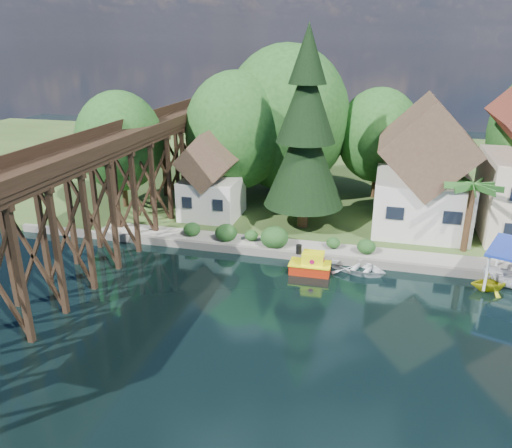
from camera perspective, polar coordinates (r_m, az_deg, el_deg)
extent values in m
plane|color=black|center=(30.68, 5.81, -10.48)|extent=(140.00, 140.00, 0.00)
cube|color=#2F471C|center=(62.16, 10.78, 5.72)|extent=(140.00, 52.00, 0.50)
cube|color=slate|center=(37.42, 13.85, -4.48)|extent=(60.00, 0.40, 0.62)
cube|color=gray|center=(38.59, 16.89, -3.64)|extent=(50.00, 2.60, 0.06)
cube|color=black|center=(32.34, -24.20, -2.69)|extent=(4.00, 0.36, 8.00)
cube|color=black|center=(34.67, -21.02, -0.71)|extent=(4.00, 0.36, 8.00)
cube|color=black|center=(37.14, -18.26, 1.01)|extent=(4.00, 0.36, 8.00)
cube|color=black|center=(39.71, -15.85, 2.52)|extent=(4.00, 0.36, 8.00)
cube|color=black|center=(42.37, -13.73, 3.83)|extent=(4.00, 0.36, 8.00)
cube|color=black|center=(45.10, -11.86, 4.98)|extent=(4.00, 0.36, 8.00)
cube|color=black|center=(47.89, -10.20, 6.00)|extent=(4.00, 0.36, 8.00)
cube|color=black|center=(50.72, -8.72, 6.89)|extent=(4.00, 0.36, 8.00)
cube|color=black|center=(53.60, -7.39, 7.69)|extent=(4.00, 0.36, 8.00)
cube|color=black|center=(56.51, -6.19, 8.41)|extent=(4.00, 0.36, 8.00)
cube|color=black|center=(39.30, -18.95, 8.13)|extent=(0.35, 44.00, 0.35)
cube|color=black|center=(37.51, -14.41, 8.04)|extent=(0.35, 44.00, 0.35)
cube|color=black|center=(38.32, -16.77, 8.53)|extent=(4.00, 44.00, 0.30)
cube|color=black|center=(39.28, -19.40, 9.34)|extent=(0.12, 44.00, 0.80)
cube|color=black|center=(37.23, -14.18, 9.31)|extent=(0.12, 44.00, 0.80)
cube|color=silver|center=(44.18, 18.27, 2.35)|extent=(7.50, 8.00, 4.50)
cube|color=brown|center=(42.98, 19.00, 8.63)|extent=(7.64, 8.64, 7.64)
cube|color=black|center=(40.15, 15.59, 1.19)|extent=(1.35, 0.08, 1.00)
cube|color=black|center=(40.51, 21.52, 0.66)|extent=(1.35, 0.08, 1.00)
cube|color=silver|center=(45.19, -5.04, 3.06)|extent=(5.00, 5.00, 3.50)
cube|color=brown|center=(44.26, -5.19, 7.45)|extent=(5.09, 5.40, 5.09)
cube|color=black|center=(43.37, -7.90, 2.43)|extent=(0.90, 0.08, 1.00)
cube|color=black|center=(42.41, -4.39, 2.15)|extent=(0.90, 0.08, 1.00)
cylinder|color=#382314|center=(48.85, -2.21, 5.08)|extent=(0.50, 0.50, 4.50)
ellipsoid|color=#1C491A|center=(47.81, -2.28, 10.57)|extent=(4.40, 4.40, 5.06)
cylinder|color=#382314|center=(51.62, 3.35, 6.16)|extent=(0.50, 0.50, 4.95)
ellipsoid|color=#1C491A|center=(50.58, 3.48, 11.90)|extent=(5.00, 5.00, 5.75)
cylinder|color=#382314|center=(51.81, 13.41, 5.17)|extent=(0.50, 0.50, 4.05)
ellipsoid|color=#1C491A|center=(50.88, 13.81, 9.81)|extent=(4.00, 4.00, 4.60)
cylinder|color=#382314|center=(49.19, -14.83, 4.23)|extent=(0.50, 0.50, 4.05)
ellipsoid|color=#1C491A|center=(48.21, -15.29, 9.11)|extent=(4.00, 4.00, 4.60)
ellipsoid|color=#163E16|center=(39.86, -3.44, -0.82)|extent=(1.98, 1.98, 1.53)
ellipsoid|color=#163E16|center=(39.66, -0.55, -1.16)|extent=(1.54, 1.54, 1.19)
ellipsoid|color=#163E16|center=(38.68, 2.12, -1.35)|extent=(2.20, 2.20, 1.70)
ellipsoid|color=#163E16|center=(41.04, -7.34, -0.44)|extent=(1.76, 1.76, 1.36)
ellipsoid|color=#163E16|center=(38.70, 8.83, -1.98)|extent=(1.54, 1.54, 1.19)
ellipsoid|color=#163E16|center=(38.27, 12.51, -2.37)|extent=(1.76, 1.76, 1.36)
cylinder|color=#382314|center=(42.66, 5.39, 1.65)|extent=(0.91, 0.91, 3.03)
cone|color=black|center=(41.42, 5.60, 7.61)|extent=(6.66, 6.66, 8.08)
cone|color=black|center=(40.66, 5.82, 13.86)|extent=(4.85, 4.85, 6.56)
cone|color=black|center=(40.41, 6.01, 18.84)|extent=(3.03, 3.03, 4.54)
cylinder|color=#382314|center=(40.43, 23.06, 0.37)|extent=(0.49, 0.49, 4.90)
ellipsoid|color=#21531B|center=(39.66, 23.59, 3.99)|extent=(4.86, 4.86, 1.11)
cube|color=#A9220B|center=(35.83, 6.19, -5.09)|extent=(2.83, 1.53, 0.75)
cube|color=#FFFD0D|center=(35.66, 6.21, -4.51)|extent=(2.93, 1.63, 0.09)
cube|color=#FFFD0D|center=(35.47, 6.54, -3.96)|extent=(1.51, 1.14, 0.94)
cylinder|color=black|center=(35.35, 4.92, -2.90)|extent=(0.41, 0.41, 0.66)
cylinder|color=#A40C4A|center=(34.95, 6.41, -4.34)|extent=(0.34, 0.08, 0.34)
cylinder|color=#A40C4A|center=(36.00, 6.67, -3.58)|extent=(0.34, 0.08, 0.34)
cylinder|color=#A40C4A|center=(35.40, 7.75, -4.07)|extent=(0.08, 0.34, 0.34)
imported|color=white|center=(36.51, 11.62, -4.75)|extent=(4.86, 4.15, 0.85)
imported|color=white|center=(37.48, 27.17, -5.57)|extent=(3.93, 2.58, 1.42)
cylinder|color=white|center=(35.46, 24.85, -5.10)|extent=(0.17, 0.17, 2.56)
cylinder|color=white|center=(39.11, 26.01, -2.94)|extent=(0.17, 0.17, 2.56)
imported|color=yellow|center=(36.56, 25.19, -5.93)|extent=(3.09, 2.85, 1.35)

